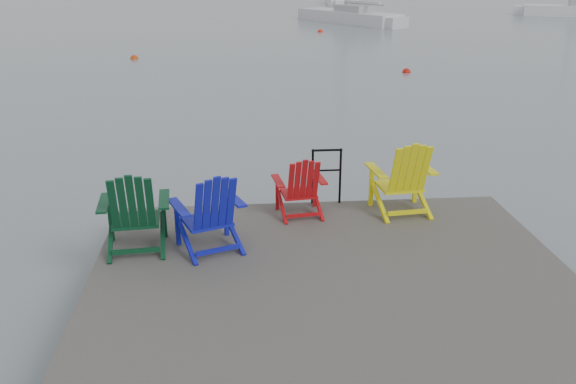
{
  "coord_description": "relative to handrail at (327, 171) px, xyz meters",
  "views": [
    {
      "loc": [
        -1.13,
        -6.5,
        4.14
      ],
      "look_at": [
        -0.39,
        2.08,
        0.85
      ],
      "focal_mm": 38.0,
      "sensor_mm": 36.0,
      "label": 1
    }
  ],
  "objects": [
    {
      "name": "handrail",
      "position": [
        0.0,
        0.0,
        0.0
      ],
      "size": [
        0.48,
        0.04,
        0.9
      ],
      "color": "black",
      "rests_on": "dock"
    },
    {
      "name": "chair_blue",
      "position": [
        -1.76,
        -1.54,
        0.02
      ],
      "size": [
        1.07,
        1.02,
        1.11
      ],
      "rotation": [
        0.0,
        0.0,
        0.36
      ],
      "color": "#1015A7",
      "rests_on": "dock"
    },
    {
      "name": "sailboat_mid",
      "position": [
        9.15,
        53.01,
        -0.69
      ],
      "size": [
        3.39,
        9.98,
        13.34
      ],
      "rotation": [
        0.0,
        0.0,
        -0.09
      ],
      "color": "white",
      "rests_on": "ground"
    },
    {
      "name": "chair_red",
      "position": [
        -0.46,
        -0.47,
        -0.06
      ],
      "size": [
        0.82,
        0.77,
        0.95
      ],
      "rotation": [
        0.0,
        0.0,
        0.12
      ],
      "color": "#B80D11",
      "rests_on": "dock"
    },
    {
      "name": "ground",
      "position": [
        -0.25,
        -2.45,
        -1.04
      ],
      "size": [
        400.0,
        400.0,
        0.0
      ],
      "primitive_type": "plane",
      "color": "slate",
      "rests_on": "ground"
    },
    {
      "name": "buoy_a",
      "position": [
        5.3,
        14.52,
        -1.04
      ],
      "size": [
        0.33,
        0.33,
        0.33
      ],
      "primitive_type": "sphere",
      "color": "red",
      "rests_on": "ground"
    },
    {
      "name": "buoy_c",
      "position": [
        3.86,
        29.01,
        -1.04
      ],
      "size": [
        0.33,
        0.33,
        0.33
      ],
      "primitive_type": "sphere",
      "color": "red",
      "rests_on": "ground"
    },
    {
      "name": "sailboat_near",
      "position": [
        6.67,
        34.34,
        -0.69
      ],
      "size": [
        6.36,
        8.22,
        11.56
      ],
      "rotation": [
        0.0,
        0.0,
        0.57
      ],
      "color": "silver",
      "rests_on": "ground"
    },
    {
      "name": "buoy_d",
      "position": [
        11.43,
        37.55,
        -1.04
      ],
      "size": [
        0.35,
        0.35,
        0.35
      ],
      "primitive_type": "sphere",
      "color": "#D9450C",
      "rests_on": "ground"
    },
    {
      "name": "chair_yellow",
      "position": [
        1.1,
        -0.5,
        0.05
      ],
      "size": [
        1.0,
        0.94,
        1.17
      ],
      "rotation": [
        0.0,
        0.0,
        0.11
      ],
      "color": "yellow",
      "rests_on": "dock"
    },
    {
      "name": "dock",
      "position": [
        -0.25,
        -2.45,
        -0.69
      ],
      "size": [
        6.0,
        5.0,
        1.4
      ],
      "color": "#33302D",
      "rests_on": "ground"
    },
    {
      "name": "buoy_b",
      "position": [
        -5.86,
        19.01,
        -1.04
      ],
      "size": [
        0.36,
        0.36,
        0.36
      ],
      "primitive_type": "sphere",
      "color": "#BA3C0A",
      "rests_on": "ground"
    },
    {
      "name": "chair_green",
      "position": [
        -2.75,
        -1.47,
        0.04
      ],
      "size": [
        0.97,
        0.91,
        1.15
      ],
      "rotation": [
        0.0,
        0.0,
        0.09
      ],
      "color": "#0A371D",
      "rests_on": "dock"
    }
  ]
}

